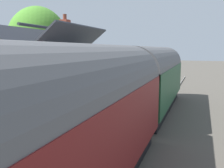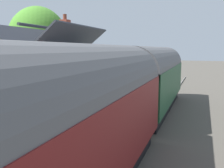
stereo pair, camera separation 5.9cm
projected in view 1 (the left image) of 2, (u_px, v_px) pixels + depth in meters
name	position (u px, v px, depth m)	size (l,w,h in m)	color
ground_plane	(116.00, 131.00, 12.38)	(160.00, 160.00, 0.00)	#4C473F
platform	(53.00, 116.00, 13.62)	(32.00, 5.50, 0.89)	gray
platform_edge_coping	(95.00, 112.00, 12.66)	(32.00, 0.36, 0.02)	beige
rail_near	(147.00, 133.00, 11.80)	(52.00, 0.08, 0.14)	gray
rail_far	(119.00, 130.00, 12.30)	(52.00, 0.08, 0.14)	gray
train	(133.00, 90.00, 11.63)	(21.40, 2.73, 4.32)	black
station_building	(56.00, 76.00, 15.22)	(6.20, 4.41, 5.53)	white
planter_by_door	(105.00, 81.00, 22.22)	(0.93, 0.32, 0.64)	gray
planter_bench_left	(8.00, 127.00, 9.05)	(0.45, 0.45, 0.74)	black
station_sign_board	(28.00, 106.00, 8.96)	(0.96, 0.06, 1.57)	black
tree_behind_building	(39.00, 42.00, 19.89)	(5.20, 4.76, 7.59)	#4C3828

